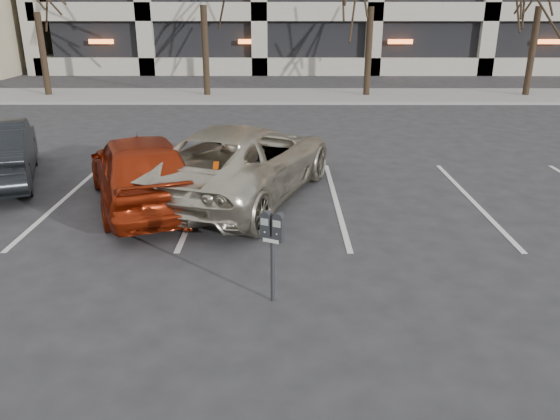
% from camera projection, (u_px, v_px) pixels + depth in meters
% --- Properties ---
extents(ground, '(140.00, 140.00, 0.00)m').
position_uv_depth(ground, '(264.00, 246.00, 9.05)').
color(ground, '#28282B').
rests_on(ground, ground).
extents(sidewalk, '(80.00, 4.00, 0.12)m').
position_uv_depth(sidewalk, '(275.00, 96.00, 24.02)').
color(sidewalk, gray).
rests_on(sidewalk, ground).
extents(stall_lines, '(16.90, 5.20, 0.00)m').
position_uv_depth(stall_lines, '(200.00, 200.00, 11.20)').
color(stall_lines, silver).
rests_on(stall_lines, ground).
extents(parking_meter, '(0.34, 0.24, 1.25)m').
position_uv_depth(parking_meter, '(272.00, 235.00, 7.03)').
color(parking_meter, black).
rests_on(parking_meter, ground).
extents(suv_silver, '(4.24, 5.95, 1.51)m').
position_uv_depth(suv_silver, '(242.00, 161.00, 11.21)').
color(suv_silver, beige).
rests_on(suv_silver, ground).
extents(car_red, '(3.22, 4.68, 1.48)m').
position_uv_depth(car_red, '(141.00, 169.00, 10.66)').
color(car_red, '#9C280E').
rests_on(car_red, ground).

